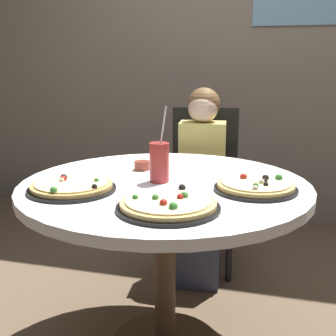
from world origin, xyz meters
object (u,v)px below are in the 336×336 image
object	(u,v)px
sauce_bowl	(142,165)
pizza_cheese	(256,186)
pizza_veggie	(168,205)
soda_cup	(159,162)
dining_table	(165,207)
diner_child	(201,195)
pizza_pepperoni	(72,187)
chair_wooden	(203,179)

from	to	relation	value
sauce_bowl	pizza_cheese	bearing A→B (deg)	-20.82
pizza_veggie	soda_cup	xyz separation A→B (m)	(-0.13, 0.33, 0.06)
pizza_veggie	pizza_cheese	bearing A→B (deg)	48.73
dining_table	diner_child	distance (m)	0.75
pizza_pepperoni	diner_child	bearing A→B (deg)	71.07
pizza_cheese	sauce_bowl	xyz separation A→B (m)	(-0.52, 0.20, 0.00)
chair_wooden	pizza_veggie	world-z (taller)	chair_wooden
diner_child	pizza_cheese	distance (m)	0.87
pizza_veggie	sauce_bowl	xyz separation A→B (m)	(-0.26, 0.50, 0.00)
chair_wooden	diner_child	distance (m)	0.19
pizza_cheese	soda_cup	distance (m)	0.40
pizza_cheese	sauce_bowl	distance (m)	0.56
dining_table	pizza_cheese	xyz separation A→B (m)	(0.36, -0.01, 0.12)
chair_wooden	dining_table	bearing A→B (deg)	-89.37
pizza_cheese	soda_cup	size ratio (longest dim) A/B	1.03
diner_child	pizza_veggie	size ratio (longest dim) A/B	3.10
dining_table	pizza_cheese	size ratio (longest dim) A/B	3.70
pizza_veggie	pizza_cheese	distance (m)	0.40
pizza_pepperoni	sauce_bowl	distance (m)	0.41
diner_child	dining_table	bearing A→B (deg)	-90.65
pizza_cheese	pizza_pepperoni	bearing A→B (deg)	-164.56
sauce_bowl	dining_table	bearing A→B (deg)	-49.45
pizza_cheese	pizza_pepperoni	size ratio (longest dim) A/B	0.95
dining_table	soda_cup	distance (m)	0.19
dining_table	diner_child	world-z (taller)	diner_child
pizza_veggie	soda_cup	distance (m)	0.36
diner_child	soda_cup	distance (m)	0.80
dining_table	diner_child	xyz separation A→B (m)	(0.01, 0.73, -0.16)
dining_table	pizza_pepperoni	distance (m)	0.39
chair_wooden	diner_child	xyz separation A→B (m)	(0.02, -0.18, -0.05)
dining_table	pizza_veggie	bearing A→B (deg)	-72.41
diner_child	soda_cup	xyz separation A→B (m)	(-0.03, -0.72, 0.35)
chair_wooden	pizza_cheese	size ratio (longest dim) A/B	3.00
dining_table	diner_child	size ratio (longest dim) A/B	1.08
diner_child	sauce_bowl	distance (m)	0.64
soda_cup	diner_child	bearing A→B (deg)	87.21
dining_table	pizza_cheese	bearing A→B (deg)	-2.10
pizza_pepperoni	soda_cup	distance (m)	0.36
chair_wooden	soda_cup	world-z (taller)	soda_cup
chair_wooden	pizza_veggie	distance (m)	1.25
pizza_cheese	dining_table	bearing A→B (deg)	177.90
soda_cup	pizza_veggie	bearing A→B (deg)	-68.94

